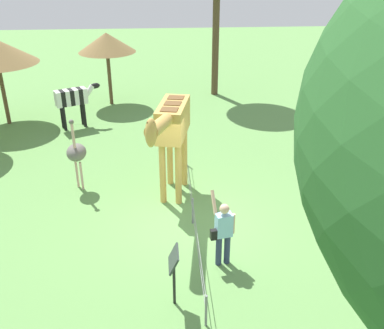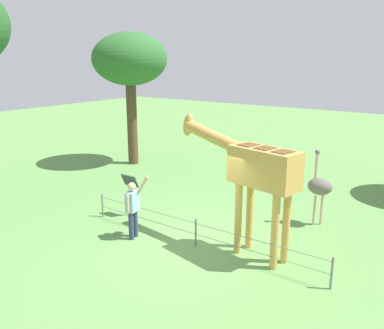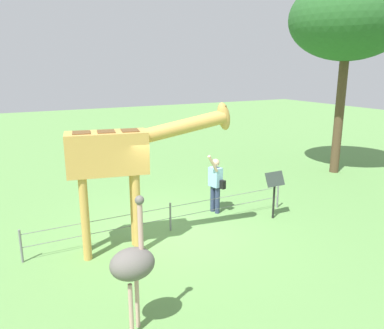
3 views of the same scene
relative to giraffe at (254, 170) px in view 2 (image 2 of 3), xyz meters
The scene contains 7 objects.
ground_plane 2.60m from the giraffe, 15.95° to the left, with size 60.00×60.00×0.00m, color #60934C.
giraffe is the anchor object (origin of this frame).
visitor 3.44m from the giraffe, 18.87° to the left, with size 0.57×0.57×1.77m.
ostrich 3.02m from the giraffe, 105.35° to the right, with size 0.70×0.56×2.25m.
tree_east 10.18m from the giraffe, 29.46° to the right, with size 3.28×3.28×5.86m.
info_sign 4.39m from the giraffe, ahead, with size 0.56×0.21×1.32m.
wire_fence 2.28m from the giraffe, 19.53° to the left, with size 7.05×0.05×0.75m.
Camera 2 is at (-5.52, 8.03, 4.77)m, focal length 37.80 mm.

